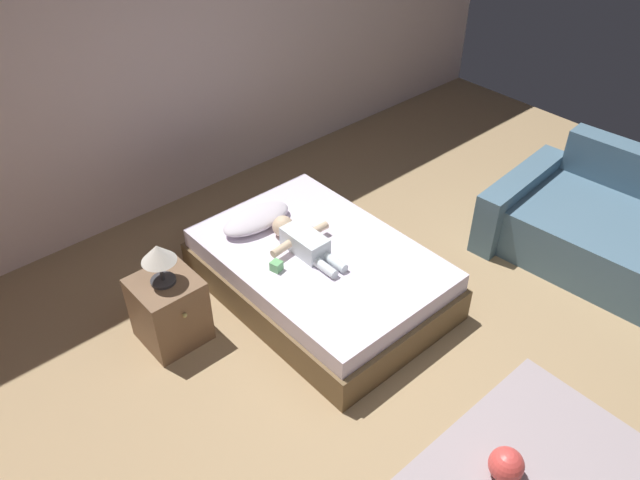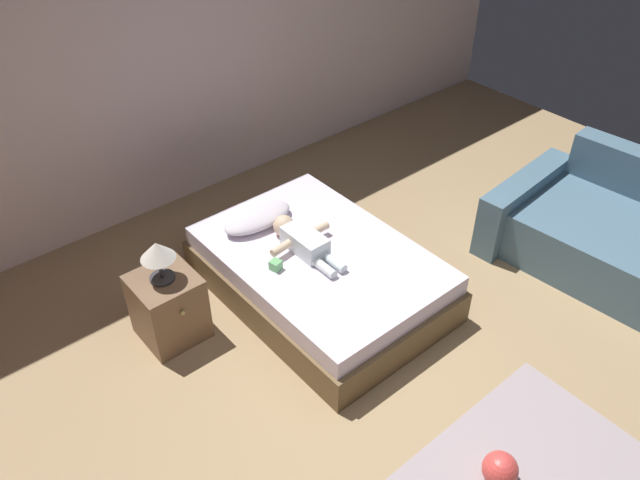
% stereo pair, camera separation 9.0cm
% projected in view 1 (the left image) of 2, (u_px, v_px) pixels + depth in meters
% --- Properties ---
extents(ground_plane, '(8.00, 8.00, 0.00)m').
position_uv_depth(ground_plane, '(428.00, 404.00, 3.83)').
color(ground_plane, '#A2855D').
extents(wall_behind_bed, '(8.00, 0.12, 2.85)m').
position_uv_depth(wall_behind_bed, '(144.00, 41.00, 4.72)').
color(wall_behind_bed, silver).
rests_on(wall_behind_bed, ground_plane).
extents(bed, '(1.21, 1.77, 0.40)m').
position_uv_depth(bed, '(320.00, 273.00, 4.49)').
color(bed, brown).
rests_on(bed, ground_plane).
extents(pillow, '(0.55, 0.27, 0.11)m').
position_uv_depth(pillow, '(256.00, 219.00, 4.57)').
color(pillow, silver).
rests_on(pillow, bed).
extents(baby, '(0.50, 0.68, 0.16)m').
position_uv_depth(baby, '(302.00, 240.00, 4.35)').
color(baby, silver).
rests_on(baby, bed).
extents(toothbrush, '(0.07, 0.16, 0.02)m').
position_uv_depth(toothbrush, '(316.00, 233.00, 4.52)').
color(toothbrush, blue).
rests_on(toothbrush, bed).
extents(couch, '(1.31, 1.90, 0.76)m').
position_uv_depth(couch, '(622.00, 236.00, 4.73)').
color(couch, slate).
rests_on(couch, ground_plane).
extents(nightstand, '(0.40, 0.43, 0.49)m').
position_uv_depth(nightstand, '(169.00, 310.00, 4.12)').
color(nightstand, brown).
rests_on(nightstand, ground_plane).
extents(lamp, '(0.22, 0.22, 0.29)m').
position_uv_depth(lamp, '(158.00, 256.00, 3.84)').
color(lamp, '#333338').
rests_on(lamp, nightstand).
extents(rug, '(1.41, 0.92, 0.01)m').
position_uv_depth(rug, '(526.00, 470.00, 3.47)').
color(rug, '#A19297').
rests_on(rug, ground_plane).
extents(toy_ball, '(0.20, 0.20, 0.20)m').
position_uv_depth(toy_ball, '(506.00, 465.00, 3.39)').
color(toy_ball, '#DE4641').
rests_on(toy_ball, rug).
extents(toy_block, '(0.08, 0.08, 0.07)m').
position_uv_depth(toy_block, '(276.00, 266.00, 4.19)').
color(toy_block, '#6BBB71').
rests_on(toy_block, bed).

